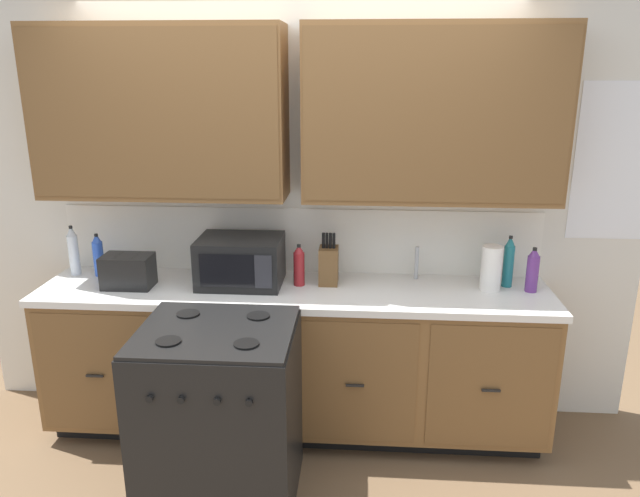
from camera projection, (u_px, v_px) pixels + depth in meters
name	position (u px, v px, depth m)	size (l,w,h in m)	color
ground_plane	(290.00, 457.00, 3.46)	(8.00, 8.00, 0.00)	brown
wall_unit	(297.00, 153.00, 3.45)	(4.11, 0.40, 2.59)	silver
counter_run	(295.00, 358.00, 3.61)	(2.94, 0.64, 0.92)	black
stove_range	(220.00, 415.00, 3.03)	(0.76, 0.68, 0.95)	black
microwave	(241.00, 261.00, 3.51)	(0.48, 0.37, 0.28)	black
toaster	(128.00, 271.00, 3.47)	(0.28, 0.18, 0.19)	black
knife_block	(329.00, 265.00, 3.52)	(0.11, 0.14, 0.31)	brown
sink_faucet	(417.00, 263.00, 3.60)	(0.02, 0.02, 0.20)	#B2B5BA
paper_towel_roll	(491.00, 268.00, 3.41)	(0.12, 0.12, 0.26)	white
bottle_clear	(73.00, 251.00, 3.67)	(0.06, 0.06, 0.31)	silver
bottle_red	(299.00, 265.00, 3.49)	(0.06, 0.06, 0.25)	maroon
bottle_violet	(533.00, 270.00, 3.39)	(0.07, 0.07, 0.26)	#663384
bottle_blue	(98.00, 255.00, 3.65)	(0.06, 0.06, 0.26)	blue
bottle_teal	(509.00, 262.00, 3.47)	(0.06, 0.06, 0.30)	#1E707A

